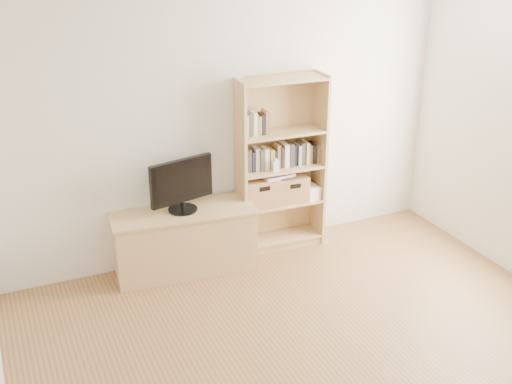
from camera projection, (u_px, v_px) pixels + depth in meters
back_wall at (226, 125)px, 6.03m from camera, size 4.50×0.02×2.60m
ceiling at (394, 18)px, 3.42m from camera, size 4.50×5.00×0.01m
tv_stand at (184, 241)px, 6.02m from camera, size 1.34×0.62×0.59m
bookshelf at (281, 165)px, 6.25m from camera, size 0.88×0.34×1.75m
television at (182, 185)px, 5.79m from camera, size 0.62×0.19×0.49m
books_row_mid at (280, 155)px, 6.23m from camera, size 0.89×0.19×0.24m
books_row_upper at (262, 124)px, 6.03m from camera, size 0.35×0.14×0.19m
baby_monitor at (276, 166)px, 6.12m from camera, size 0.06×0.04×0.11m
basket_left at (259, 192)px, 6.27m from camera, size 0.35×0.29×0.29m
basket_right at (290, 188)px, 6.39m from camera, size 0.33×0.28×0.26m
laptop at (276, 174)px, 6.26m from camera, size 0.33×0.25×0.02m
magazine_stack at (308, 192)px, 6.48m from camera, size 0.18×0.25×0.11m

